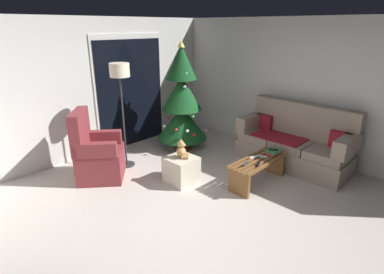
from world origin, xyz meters
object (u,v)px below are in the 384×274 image
(floor_lamp, at_px, (120,81))
(remote_silver, at_px, (262,156))
(ottoman, at_px, (181,170))
(armchair, at_px, (97,155))
(christmas_tree, at_px, (182,103))
(cell_phone, at_px, (273,150))
(book_stack, at_px, (274,152))
(teddy_bear_honey, at_px, (182,150))
(remote_white, at_px, (254,157))
(remote_graphite, at_px, (246,164))
(couch, at_px, (295,143))
(remote_black, at_px, (258,164))
(coffee_table, at_px, (258,167))

(floor_lamp, bearing_deg, remote_silver, -59.93)
(floor_lamp, bearing_deg, ottoman, -77.45)
(remote_silver, distance_m, armchair, 2.61)
(christmas_tree, height_order, ottoman, christmas_tree)
(cell_phone, xyz_separation_m, floor_lamp, (-1.40, 2.07, 1.02))
(remote_silver, bearing_deg, christmas_tree, -106.65)
(cell_phone, bearing_deg, ottoman, 109.40)
(remote_silver, bearing_deg, ottoman, -57.33)
(book_stack, distance_m, teddy_bear_honey, 1.48)
(teddy_bear_honey, bearing_deg, remote_white, -45.04)
(cell_phone, bearing_deg, armchair, 103.52)
(remote_graphite, bearing_deg, ottoman, -156.51)
(couch, relative_size, armchair, 1.72)
(remote_white, height_order, cell_phone, cell_phone)
(couch, bearing_deg, armchair, 143.31)
(floor_lamp, bearing_deg, christmas_tree, -4.75)
(armchair, distance_m, teddy_bear_honey, 1.37)
(remote_silver, distance_m, remote_graphite, 0.42)
(christmas_tree, xyz_separation_m, ottoman, (-1.02, -1.04, -0.72))
(remote_black, xyz_separation_m, teddy_bear_honey, (-0.62, 0.98, 0.12))
(christmas_tree, bearing_deg, remote_black, -100.90)
(ottoman, bearing_deg, coffee_table, -47.90)
(couch, height_order, remote_graphite, couch)
(coffee_table, relative_size, ottoman, 2.50)
(remote_silver, bearing_deg, cell_phone, 152.58)
(cell_phone, bearing_deg, remote_white, 127.68)
(remote_graphite, xyz_separation_m, remote_white, (0.30, 0.06, 0.00))
(remote_white, relative_size, ottoman, 0.35)
(remote_silver, xyz_separation_m, floor_lamp, (-1.17, 2.02, 1.09))
(floor_lamp, bearing_deg, cell_phone, -56.01)
(remote_white, bearing_deg, teddy_bear_honey, -118.78)
(couch, xyz_separation_m, floor_lamp, (-2.11, 2.09, 1.11))
(cell_phone, distance_m, ottoman, 1.50)
(couch, height_order, ottoman, couch)
(remote_graphite, height_order, book_stack, book_stack)
(couch, xyz_separation_m, remote_graphite, (-1.35, 0.09, 0.02))
(coffee_table, distance_m, remote_silver, 0.19)
(remote_black, bearing_deg, cell_phone, 72.46)
(book_stack, height_order, teddy_bear_honey, teddy_bear_honey)
(armchair, relative_size, floor_lamp, 0.63)
(armchair, bearing_deg, floor_lamp, 7.84)
(coffee_table, relative_size, remote_black, 7.05)
(remote_white, relative_size, floor_lamp, 0.09)
(christmas_tree, bearing_deg, remote_graphite, -105.33)
(christmas_tree, relative_size, floor_lamp, 1.17)
(remote_silver, xyz_separation_m, remote_black, (-0.29, -0.11, 0.00))
(teddy_bear_honey, bearing_deg, cell_phone, -39.09)
(remote_silver, relative_size, teddy_bear_honey, 0.55)
(cell_phone, relative_size, floor_lamp, 0.08)
(remote_white, bearing_deg, remote_black, -26.37)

